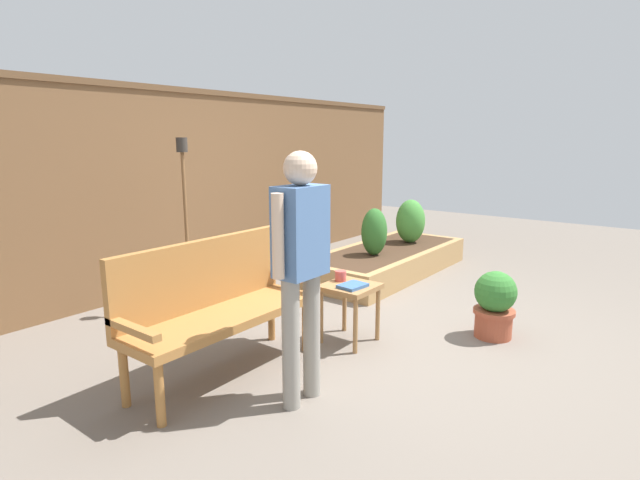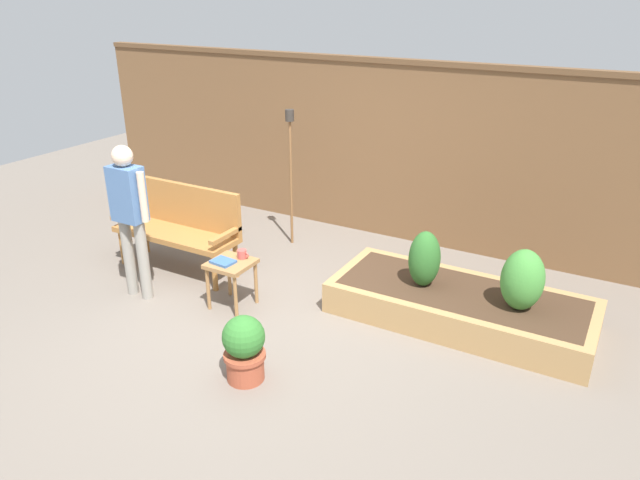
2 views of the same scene
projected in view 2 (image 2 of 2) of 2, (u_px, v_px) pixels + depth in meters
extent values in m
plane|color=#70665B|center=(254.00, 322.00, 5.53)|extent=(14.00, 14.00, 0.00)
cube|color=brown|center=(374.00, 151.00, 7.20)|extent=(8.40, 0.10, 2.10)
cube|color=brown|center=(377.00, 60.00, 6.77)|extent=(8.40, 0.14, 0.06)
cylinder|color=#A87038|center=(236.00, 260.00, 6.32)|extent=(0.06, 0.06, 0.40)
cylinder|color=#A87038|center=(215.00, 273.00, 6.04)|extent=(0.06, 0.06, 0.40)
cylinder|color=#A87038|center=(146.00, 236.00, 6.92)|extent=(0.06, 0.06, 0.40)
cylinder|color=#A87038|center=(122.00, 247.00, 6.63)|extent=(0.06, 0.06, 0.40)
cube|color=#A87038|center=(176.00, 234.00, 6.39)|extent=(1.44, 0.48, 0.06)
cube|color=#A87038|center=(187.00, 205.00, 6.45)|extent=(1.44, 0.06, 0.48)
cube|color=#A87038|center=(128.00, 212.00, 6.65)|extent=(0.06, 0.48, 0.04)
cube|color=#A87038|center=(226.00, 235.00, 6.02)|extent=(0.06, 0.48, 0.04)
cylinder|color=#9E7042|center=(256.00, 283.00, 5.79)|extent=(0.04, 0.04, 0.44)
cylinder|color=#9E7042|center=(236.00, 297.00, 5.52)|extent=(0.04, 0.04, 0.44)
cylinder|color=#9E7042|center=(229.00, 275.00, 5.94)|extent=(0.04, 0.04, 0.44)
cylinder|color=#9E7042|center=(208.00, 289.00, 5.67)|extent=(0.04, 0.04, 0.44)
cube|color=#9E7042|center=(231.00, 264.00, 5.64)|extent=(0.40, 0.40, 0.04)
cylinder|color=#CC4C47|center=(242.00, 254.00, 5.69)|extent=(0.09, 0.09, 0.08)
torus|color=#CC4C47|center=(246.00, 255.00, 5.67)|extent=(0.06, 0.01, 0.06)
cube|color=#38609E|center=(223.00, 262.00, 5.60)|extent=(0.23, 0.19, 0.03)
cylinder|color=#A84C33|center=(245.00, 368.00, 4.69)|extent=(0.30, 0.30, 0.20)
cylinder|color=#A84C33|center=(245.00, 355.00, 4.65)|extent=(0.34, 0.34, 0.04)
sphere|color=#33752D|center=(244.00, 337.00, 4.58)|extent=(0.34, 0.34, 0.34)
cube|color=#AD8451|center=(444.00, 328.00, 5.14)|extent=(2.40, 0.09, 0.30)
cube|color=#AD8451|center=(473.00, 286.00, 5.87)|extent=(2.40, 0.09, 0.30)
cube|color=#AD8451|center=(350.00, 278.00, 6.03)|extent=(0.09, 0.82, 0.30)
cube|color=#AD8451|center=(593.00, 339.00, 4.98)|extent=(0.09, 0.82, 0.30)
cube|color=#422D1E|center=(460.00, 306.00, 5.51)|extent=(2.22, 0.82, 0.30)
cylinder|color=brown|center=(423.00, 282.00, 5.57)|extent=(0.04, 0.04, 0.06)
ellipsoid|color=#2D6628|center=(424.00, 259.00, 5.47)|extent=(0.30, 0.30, 0.54)
cylinder|color=brown|center=(519.00, 305.00, 5.16)|extent=(0.04, 0.04, 0.06)
ellipsoid|color=#428938|center=(522.00, 280.00, 5.07)|extent=(0.37, 0.37, 0.56)
cylinder|color=brown|center=(291.00, 184.00, 6.96)|extent=(0.03, 0.03, 1.50)
cylinder|color=#332D28|center=(290.00, 115.00, 6.64)|extent=(0.10, 0.10, 0.13)
cylinder|color=gray|center=(143.00, 261.00, 5.81)|extent=(0.11, 0.11, 0.82)
cylinder|color=gray|center=(129.00, 256.00, 5.90)|extent=(0.11, 0.11, 0.82)
cube|color=#4C70A3|center=(127.00, 194.00, 5.59)|extent=(0.32, 0.20, 0.54)
cylinder|color=beige|center=(143.00, 197.00, 5.50)|extent=(0.07, 0.07, 0.49)
cylinder|color=beige|center=(112.00, 191.00, 5.68)|extent=(0.07, 0.07, 0.49)
sphere|color=beige|center=(122.00, 156.00, 5.44)|extent=(0.20, 0.20, 0.20)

